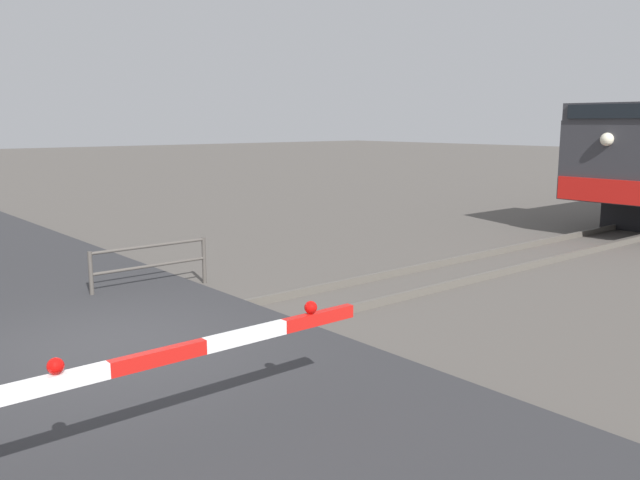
{
  "coord_description": "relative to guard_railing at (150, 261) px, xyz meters",
  "views": [
    {
      "loc": [
        8.77,
        -3.47,
        3.24
      ],
      "look_at": [
        1.03,
        3.06,
        1.43
      ],
      "focal_mm": 37.1,
      "sensor_mm": 36.0,
      "label": 1
    }
  ],
  "objects": [
    {
      "name": "guard_railing",
      "position": [
        0.0,
        0.0,
        0.0
      ],
      "size": [
        0.08,
        2.42,
        0.95
      ],
      "color": "#4C4742",
      "rests_on": "ground_plane"
    },
    {
      "name": "rail_track_right",
      "position": [
        3.53,
        -2.03,
        -0.54
      ],
      "size": [
        0.08,
        80.0,
        0.15
      ],
      "primitive_type": "cube",
      "color": "#59544C",
      "rests_on": "ground_plane"
    },
    {
      "name": "rail_track_left",
      "position": [
        2.09,
        -2.03,
        -0.54
      ],
      "size": [
        0.08,
        80.0,
        0.15
      ],
      "primitive_type": "cube",
      "color": "#59544C",
      "rests_on": "ground_plane"
    },
    {
      "name": "road_surface",
      "position": [
        2.81,
        -2.03,
        -0.54
      ],
      "size": [
        36.0,
        5.55,
        0.16
      ],
      "primitive_type": "cube",
      "color": "#2D2D30",
      "rests_on": "ground_plane"
    },
    {
      "name": "ground_plane",
      "position": [
        2.81,
        -2.03,
        -0.62
      ],
      "size": [
        160.0,
        160.0,
        0.0
      ],
      "primitive_type": "plane",
      "color": "#514C47"
    }
  ]
}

